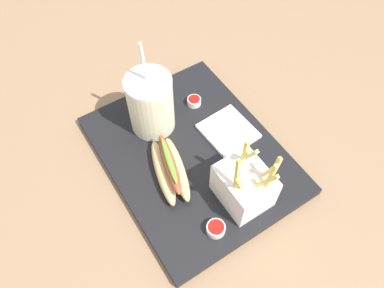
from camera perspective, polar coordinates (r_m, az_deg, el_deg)
ground_plane at (r=0.83m, az=-0.00°, el=-2.31°), size 2.40×2.40×0.02m
food_tray at (r=0.81m, az=-0.00°, el=-1.58°), size 0.44×0.35×0.02m
soda_cup at (r=0.79m, az=-6.34°, el=6.15°), size 0.10×0.10×0.23m
fries_basket at (r=0.72m, az=8.00°, el=-6.33°), size 0.10×0.09×0.15m
hot_dog_1 at (r=0.75m, az=-3.42°, el=-3.79°), size 0.17×0.10×0.06m
ketchup_cup_1 at (r=0.71m, az=3.69°, el=-12.80°), size 0.04×0.04×0.02m
ketchup_cup_2 at (r=0.87m, az=0.33°, el=6.61°), size 0.03×0.03×0.02m
napkin_stack at (r=0.83m, az=5.45°, el=2.13°), size 0.11×0.11×0.01m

